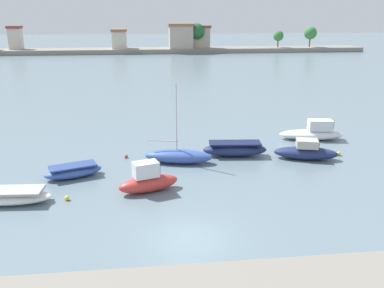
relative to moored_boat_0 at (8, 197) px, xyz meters
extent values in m
plane|color=slate|center=(10.12, -5.24, -0.40)|extent=(400.00, 400.00, 0.00)
ellipsoid|color=white|center=(0.00, 0.00, -0.05)|extent=(5.12, 2.07, 0.70)
cube|color=#AFAFAF|center=(0.00, 0.00, 0.37)|extent=(4.10, 1.72, 0.15)
ellipsoid|color=#3856A8|center=(3.16, 3.66, -0.03)|extent=(4.13, 2.69, 0.75)
cube|color=navy|center=(3.16, 3.66, 0.40)|extent=(3.32, 2.20, 0.10)
ellipsoid|color=#C63833|center=(8.23, 0.73, 0.10)|extent=(4.05, 2.38, 1.02)
cube|color=silver|center=(8.08, 0.68, 1.08)|extent=(1.75, 1.38, 0.94)
cube|color=black|center=(8.81, 0.92, 1.18)|extent=(0.34, 0.85, 0.66)
ellipsoid|color=#3856A8|center=(10.51, 5.63, 0.10)|extent=(5.27, 2.63, 1.01)
cylinder|color=silver|center=(10.39, 5.66, 3.11)|extent=(0.10, 0.10, 5.00)
cylinder|color=#B7B7BC|center=(9.39, 5.87, 1.27)|extent=(2.27, 0.57, 0.08)
ellipsoid|color=navy|center=(15.01, 6.68, 0.09)|extent=(5.11, 2.07, 0.99)
cube|color=#161E41|center=(15.01, 6.68, 0.65)|extent=(4.09, 1.72, 0.13)
ellipsoid|color=navy|center=(20.25, 5.33, 0.07)|extent=(5.03, 2.69, 0.94)
cube|color=#BCB2A3|center=(20.28, 5.33, 0.84)|extent=(1.83, 1.54, 0.61)
cube|color=black|center=(21.04, 5.13, 0.90)|extent=(0.35, 1.05, 0.43)
ellipsoid|color=white|center=(22.65, 10.21, 0.02)|extent=(5.78, 2.58, 0.85)
cube|color=silver|center=(23.35, 10.12, 0.90)|extent=(2.16, 1.38, 0.92)
cube|color=black|center=(24.36, 9.97, 0.99)|extent=(0.22, 1.00, 0.64)
sphere|color=red|center=(6.58, 7.12, -0.27)|extent=(0.26, 0.26, 0.26)
sphere|color=yellow|center=(23.12, 5.78, -0.24)|extent=(0.33, 0.33, 0.33)
sphere|color=yellow|center=(3.33, -0.04, -0.26)|extent=(0.29, 0.29, 0.29)
cube|color=gray|center=(10.12, 92.89, 0.21)|extent=(118.83, 8.58, 1.23)
cube|color=beige|center=(-25.48, 94.11, 3.49)|extent=(3.12, 3.11, 5.32)
cube|color=brown|center=(-25.48, 94.11, 6.50)|extent=(3.44, 3.43, 0.70)
cube|color=beige|center=(1.80, 93.02, 3.04)|extent=(3.68, 5.12, 4.44)
cube|color=#995B42|center=(1.80, 93.02, 5.61)|extent=(4.05, 5.63, 0.70)
cube|color=#B2A38E|center=(18.39, 91.88, 3.76)|extent=(6.25, 5.81, 5.87)
cube|color=#995B42|center=(18.39, 91.88, 7.04)|extent=(6.87, 6.40, 0.70)
cube|color=#B2A38E|center=(23.40, 92.51, 3.47)|extent=(5.91, 3.07, 5.29)
cube|color=brown|center=(23.40, 92.51, 6.47)|extent=(6.51, 3.38, 0.70)
cylinder|color=brown|center=(22.74, 91.38, 2.19)|extent=(0.36, 0.36, 2.74)
sphere|color=#235B2D|center=(22.74, 91.38, 5.30)|extent=(4.33, 4.33, 4.33)
cylinder|color=brown|center=(55.10, 92.12, 2.04)|extent=(0.36, 0.36, 2.43)
sphere|color=#387A3D|center=(55.10, 92.12, 4.68)|extent=(3.54, 3.54, 3.54)
cylinder|color=brown|center=(45.76, 91.86, 1.82)|extent=(0.36, 0.36, 2.00)
sphere|color=#387A3D|center=(45.76, 91.86, 3.97)|extent=(2.88, 2.88, 2.88)
camera|label=1|loc=(8.20, -23.18, 10.35)|focal=38.55mm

